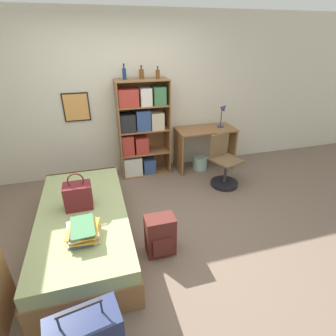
% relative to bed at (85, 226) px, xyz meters
% --- Properties ---
extents(ground_plane, '(14.00, 14.00, 0.00)m').
position_rel_bed_xyz_m(ground_plane, '(0.72, -0.02, -0.23)').
color(ground_plane, '#756051').
extents(wall_back, '(10.00, 0.09, 2.60)m').
position_rel_bed_xyz_m(wall_back, '(0.72, 1.80, 1.07)').
color(wall_back, beige).
rests_on(wall_back, ground_plane).
extents(bed, '(0.99, 2.06, 0.46)m').
position_rel_bed_xyz_m(bed, '(0.00, 0.00, 0.00)').
color(bed, olive).
rests_on(bed, ground_plane).
extents(handbag, '(0.30, 0.21, 0.44)m').
position_rel_bed_xyz_m(handbag, '(-0.02, 0.07, 0.38)').
color(handbag, maroon).
rests_on(handbag, bed).
extents(book_stack_on_bed, '(0.33, 0.38, 0.14)m').
position_rel_bed_xyz_m(book_stack_on_bed, '(0.02, -0.47, 0.30)').
color(book_stack_on_bed, beige).
rests_on(book_stack_on_bed, bed).
extents(bookcase, '(0.84, 0.36, 1.62)m').
position_rel_bed_xyz_m(bookcase, '(0.98, 1.56, 0.59)').
color(bookcase, olive).
rests_on(bookcase, ground_plane).
extents(bottle_green, '(0.06, 0.06, 0.23)m').
position_rel_bed_xyz_m(bottle_green, '(0.78, 1.61, 1.48)').
color(bottle_green, navy).
rests_on(bottle_green, bookcase).
extents(bottle_brown, '(0.07, 0.07, 0.20)m').
position_rel_bed_xyz_m(bottle_brown, '(1.05, 1.61, 1.47)').
color(bottle_brown, brown).
rests_on(bottle_brown, bookcase).
extents(bottle_clear, '(0.06, 0.06, 0.18)m').
position_rel_bed_xyz_m(bottle_clear, '(1.30, 1.57, 1.46)').
color(bottle_clear, brown).
rests_on(bottle_clear, bookcase).
extents(desk, '(1.04, 0.53, 0.75)m').
position_rel_bed_xyz_m(desk, '(2.13, 1.48, 0.28)').
color(desk, olive).
rests_on(desk, ground_plane).
extents(desk_lamp, '(0.18, 0.13, 0.42)m').
position_rel_bed_xyz_m(desk_lamp, '(2.46, 1.51, 0.81)').
color(desk_lamp, navy).
rests_on(desk_lamp, desk).
extents(desk_chair, '(0.52, 0.52, 0.85)m').
position_rel_bed_xyz_m(desk_chair, '(2.18, 0.80, 0.05)').
color(desk_chair, black).
rests_on(desk_chair, ground_plane).
extents(backpack, '(0.32, 0.25, 0.47)m').
position_rel_bed_xyz_m(backpack, '(0.81, -0.40, 0.01)').
color(backpack, '#56231E').
rests_on(backpack, ground_plane).
extents(waste_bin, '(0.26, 0.26, 0.24)m').
position_rel_bed_xyz_m(waste_bin, '(2.04, 1.43, -0.11)').
color(waste_bin, '#99C1B2').
rests_on(waste_bin, ground_plane).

